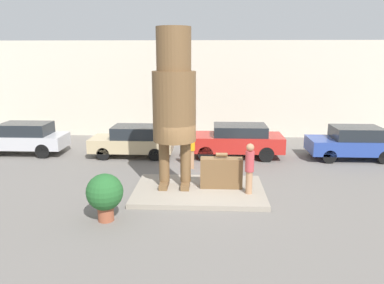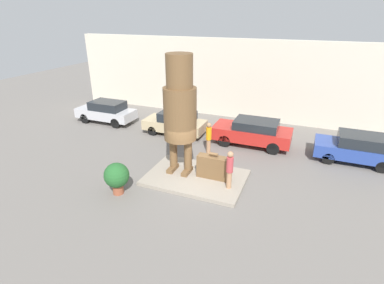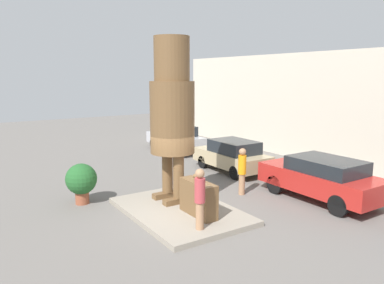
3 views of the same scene
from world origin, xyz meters
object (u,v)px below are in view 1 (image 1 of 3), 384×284
object	(u,v)px
statue_figure	(174,96)
parked_car_tan	(133,140)
parked_car_blue	(353,142)
parked_car_silver	(24,138)
worker_hivis	(191,146)
planter_pot	(105,194)
parked_car_red	(236,140)
giant_suitcase	(221,173)
tourist	(250,166)

from	to	relation	value
statue_figure	parked_car_tan	size ratio (longest dim) A/B	1.41
parked_car_tan	parked_car_blue	distance (m)	10.60
parked_car_silver	worker_hivis	size ratio (longest dim) A/B	2.35
statue_figure	planter_pot	world-z (taller)	statue_figure
parked_car_blue	planter_pot	bearing A→B (deg)	36.54
parked_car_silver	parked_car_red	world-z (taller)	parked_car_red
statue_figure	parked_car_red	bearing A→B (deg)	62.05
giant_suitcase	parked_car_red	size ratio (longest dim) A/B	0.33
parked_car_silver	planter_pot	bearing A→B (deg)	129.46
tourist	parked_car_tan	bearing A→B (deg)	133.80
tourist	parked_car_silver	bearing A→B (deg)	152.78
parked_car_tan	worker_hivis	xyz separation A→B (m)	(2.96, -1.92, 0.21)
statue_figure	worker_hivis	size ratio (longest dim) A/B	3.11
parked_car_red	planter_pot	bearing A→B (deg)	59.55
giant_suitcase	parked_car_tan	xyz separation A→B (m)	(-4.19, 4.77, 0.06)
worker_hivis	tourist	bearing A→B (deg)	-57.72
parked_car_silver	parked_car_red	xyz separation A→B (m)	(10.63, -0.06, 0.02)
parked_car_red	parked_car_tan	bearing A→B (deg)	1.16
tourist	worker_hivis	distance (m)	4.06
parked_car_red	worker_hivis	xyz separation A→B (m)	(-2.08, -2.02, 0.14)
worker_hivis	parked_car_blue	bearing A→B (deg)	14.01
statue_figure	tourist	xyz separation A→B (m)	(2.64, -0.64, -2.33)
giant_suitcase	worker_hivis	xyz separation A→B (m)	(-1.22, 2.85, 0.27)
giant_suitcase	parked_car_blue	xyz separation A→B (m)	(6.41, 4.75, 0.09)
tourist	parked_car_red	bearing A→B (deg)	90.91
giant_suitcase	parked_car_tan	bearing A→B (deg)	131.30
giant_suitcase	parked_car_blue	distance (m)	7.98
parked_car_blue	worker_hivis	world-z (taller)	worker_hivis
parked_car_tan	parked_car_red	size ratio (longest dim) A/B	0.87
tourist	parked_car_blue	bearing A→B (deg)	44.32
parked_car_tan	parked_car_red	bearing A→B (deg)	-178.84
tourist	parked_car_blue	distance (m)	7.65
parked_car_silver	worker_hivis	distance (m)	8.80
parked_car_red	planter_pot	distance (m)	8.70
parked_car_blue	planter_pot	xyz separation A→B (m)	(-9.96, -7.38, 0.04)
statue_figure	parked_car_red	distance (m)	6.04
parked_car_blue	planter_pot	size ratio (longest dim) A/B	2.75
parked_car_silver	parked_car_blue	distance (m)	16.18
parked_car_tan	tourist	bearing A→B (deg)	133.80
parked_car_red	planter_pot	size ratio (longest dim) A/B	3.13
statue_figure	parked_car_blue	xyz separation A→B (m)	(8.11, 4.70, -2.66)
planter_pot	parked_car_red	bearing A→B (deg)	59.55
parked_car_blue	giant_suitcase	bearing A→B (deg)	36.54
parked_car_silver	parked_car_red	distance (m)	10.63
giant_suitcase	tourist	distance (m)	1.19
giant_suitcase	parked_car_silver	size ratio (longest dim) A/B	0.35
parked_car_silver	planter_pot	world-z (taller)	parked_car_silver
giant_suitcase	statue_figure	bearing A→B (deg)	178.15
parked_car_silver	worker_hivis	xyz separation A→B (m)	(8.55, -2.08, 0.15)
statue_figure	parked_car_blue	world-z (taller)	statue_figure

